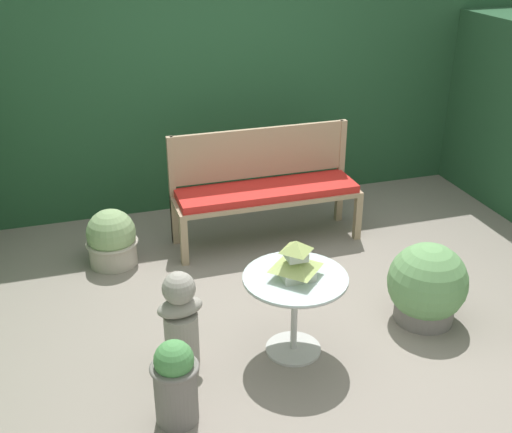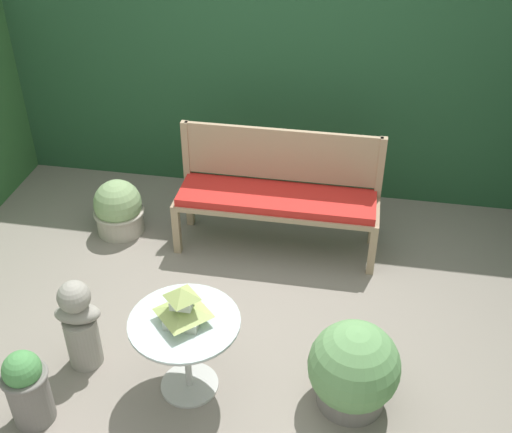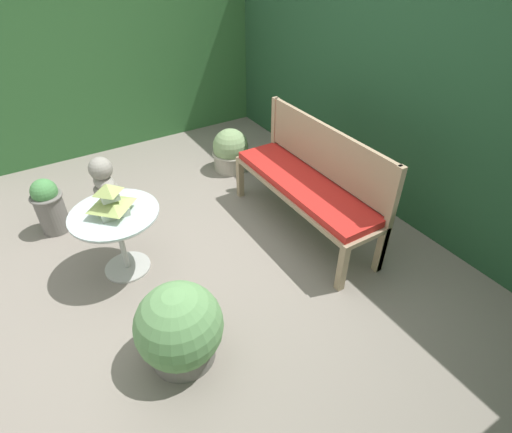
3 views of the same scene
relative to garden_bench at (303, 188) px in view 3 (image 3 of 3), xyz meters
name	(u,v)px [view 3 (image 3 of 3)]	position (x,y,z in m)	size (l,w,h in m)	color
ground	(206,256)	(-0.12, -0.96, -0.45)	(30.00, 30.00, 0.00)	gray
foliage_hedge_back	(416,92)	(-0.12, 1.43, 0.59)	(6.40, 0.98, 2.08)	#234C2D
foliage_hedge_left	(112,68)	(-2.97, -0.81, 0.46)	(0.70, 3.50, 1.82)	#336633
garden_bench	(303,188)	(0.00, 0.00, 0.00)	(1.66, 0.48, 0.53)	tan
bench_backrest	(325,156)	(0.00, 0.22, 0.27)	(1.66, 0.06, 1.00)	tan
patio_table	(117,225)	(-0.33, -1.59, 0.01)	(0.69, 0.69, 0.59)	#B7B7B2
pagoda_birdhouse	(111,201)	(-0.33, -1.59, 0.25)	(0.28, 0.28, 0.26)	#B2BCA8
garden_bust	(106,191)	(-1.08, -1.50, -0.11)	(0.32, 0.23, 0.69)	gray
potted_plant_hedge_corner	(49,205)	(-1.22, -2.01, -0.17)	(0.29, 0.29, 0.55)	slate
potted_plant_table_far	(231,151)	(-1.38, 0.00, -0.23)	(0.44, 0.44, 0.49)	#ADA393
potted_plant_bench_right	(180,329)	(0.72, -1.53, -0.18)	(0.58, 0.58, 0.60)	slate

